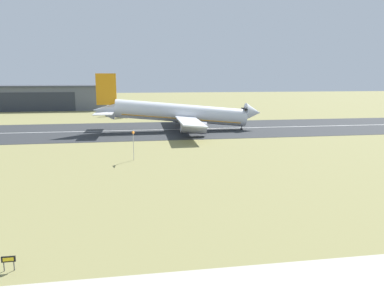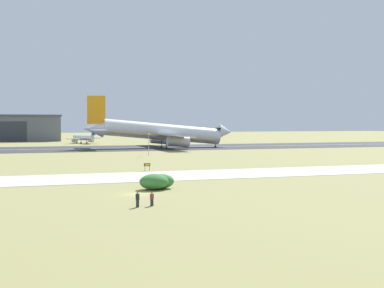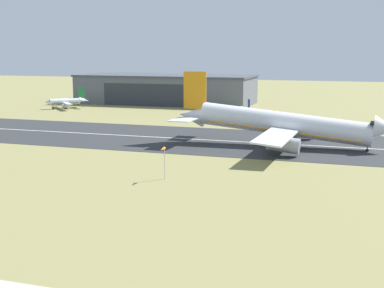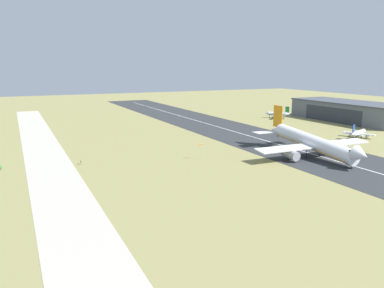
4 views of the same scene
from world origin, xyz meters
name	(u,v)px [view 2 (image 2 of 4)]	position (x,y,z in m)	size (l,w,h in m)	color
ground_plane	(78,161)	(0.00, 63.82, 0.00)	(751.96, 751.96, 0.00)	olive
runway_strip	(56,149)	(0.00, 127.65, 0.03)	(511.96, 44.95, 0.06)	#2B2D30
runway_centreline	(56,149)	(0.00, 127.65, 0.07)	(460.76, 0.70, 0.01)	silver
taxiway_road	(108,178)	(0.00, 22.26, 0.03)	(383.97, 17.03, 0.05)	#B2AD9E
airplane_landing	(162,132)	(38.54, 124.41, 5.86)	(58.04, 55.53, 19.37)	silver
airplane_parked_west	(84,138)	(16.50, 177.72, 2.57)	(16.79, 20.82, 8.02)	silver
shrub_clump	(157,182)	(3.88, 4.12, 1.12)	(5.28, 3.98, 2.28)	#387533
windsock_pole	(150,136)	(22.26, 79.30, 5.85)	(0.75, 2.63, 6.54)	#B7B7BC
runway_sign	(147,165)	(9.90, 33.60, 1.08)	(1.29, 0.13, 1.49)	#4C4C51
spectator_left	(138,199)	(-2.47, -10.93, 0.94)	(0.40, 0.24, 1.79)	#282B38
spectator_right	(152,199)	(-0.69, -10.53, 0.86)	(0.40, 0.24, 1.66)	#282B38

